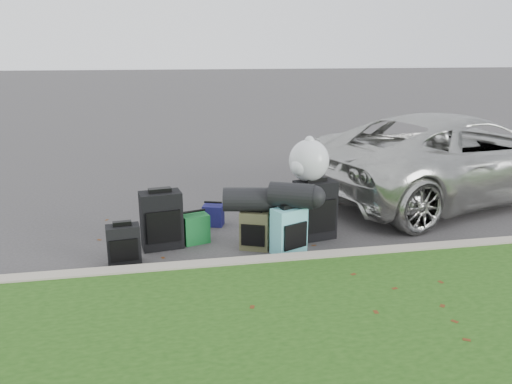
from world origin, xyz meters
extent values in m
plane|color=#383535|center=(0.00, 0.00, 0.00)|extent=(120.00, 120.00, 0.00)
cube|color=#9E937F|center=(0.00, -1.00, 0.07)|extent=(120.00, 0.18, 0.15)
imported|color=#B7B7B2|center=(3.33, 1.17, 0.68)|extent=(5.35, 3.48, 1.37)
cube|color=black|center=(-1.74, -0.53, 0.23)|extent=(0.38, 0.24, 0.45)
cube|color=black|center=(-1.32, -0.10, 0.35)|extent=(0.52, 0.36, 0.70)
cube|color=#3C3B25|center=(-0.22, -0.36, 0.24)|extent=(0.40, 0.33, 0.47)
cube|color=#52A8AE|center=(0.15, -0.56, 0.28)|extent=(0.45, 0.37, 0.55)
cube|color=black|center=(0.59, -0.14, 0.37)|extent=(0.55, 0.39, 0.75)
cube|color=#166329|center=(-0.92, 0.00, 0.18)|extent=(0.38, 0.34, 0.36)
cube|color=navy|center=(-0.62, 0.57, 0.14)|extent=(0.32, 0.29, 0.29)
cylinder|color=black|center=(-0.32, -0.32, 0.62)|extent=(0.58, 0.39, 0.29)
cylinder|color=black|center=(0.19, -0.52, 0.70)|extent=(0.59, 0.49, 0.29)
sphere|color=silver|center=(0.52, -0.08, 1.00)|extent=(0.50, 0.50, 0.50)
camera|label=1|loc=(-1.26, -5.89, 2.31)|focal=35.00mm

